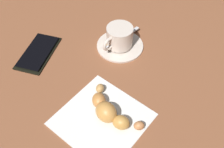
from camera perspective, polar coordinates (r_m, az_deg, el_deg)
name	(u,v)px	position (r m, az deg, el deg)	size (l,w,h in m)	color
ground_plane	(116,84)	(0.61, 0.95, -2.26)	(1.80, 1.80, 0.00)	brown
saucer	(120,45)	(0.69, 1.77, 6.37)	(0.12, 0.12, 0.01)	beige
espresso_cup	(119,36)	(0.67, 1.59, 8.25)	(0.09, 0.07, 0.05)	beige
teaspoon	(118,42)	(0.69, 1.23, 7.11)	(0.12, 0.06, 0.01)	silver
sugar_packet	(112,38)	(0.70, 0.01, 7.90)	(0.07, 0.02, 0.01)	tan
napkin	(102,119)	(0.56, -2.22, -9.82)	(0.17, 0.17, 0.00)	white
croissant	(109,111)	(0.54, -0.71, -8.14)	(0.10, 0.14, 0.04)	tan
cell_phone	(38,52)	(0.70, -15.89, 4.60)	(0.14, 0.09, 0.01)	black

